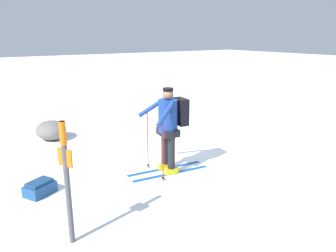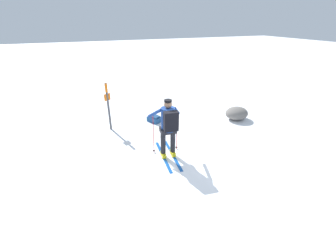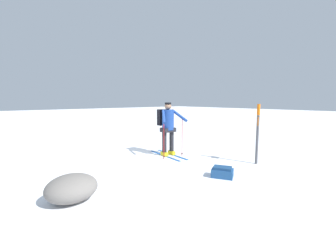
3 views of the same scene
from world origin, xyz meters
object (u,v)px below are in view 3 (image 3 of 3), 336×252
(skier, at_px, (167,124))
(dropped_backpack, at_px, (222,172))
(rock_boulder, at_px, (72,188))
(trail_marker, at_px, (258,129))

(skier, distance_m, dropped_backpack, 2.76)
(dropped_backpack, height_order, rock_boulder, rock_boulder)
(trail_marker, distance_m, rock_boulder, 5.11)
(dropped_backpack, bearing_deg, trail_marker, 1.23)
(trail_marker, xyz_separation_m, rock_boulder, (-4.95, 1.01, -0.79))
(skier, height_order, rock_boulder, skier)
(skier, xyz_separation_m, dropped_backpack, (-0.43, -2.56, -0.95))
(rock_boulder, bearing_deg, dropped_backpack, -17.95)
(dropped_backpack, xyz_separation_m, trail_marker, (1.73, 0.04, 0.92))
(skier, xyz_separation_m, rock_boulder, (-3.65, -1.52, -0.81))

